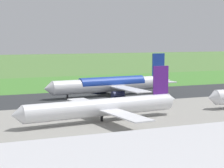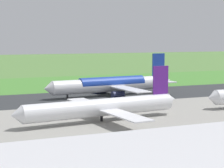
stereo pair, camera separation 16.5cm
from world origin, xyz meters
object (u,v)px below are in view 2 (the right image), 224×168
object	(u,v)px
airliner_main	(113,84)
airliner_parked_mid	(103,107)
no_stopping_sign	(112,80)
traffic_cone_orange	(103,82)
service_truck_fuel	(51,109)

from	to	relation	value
airliner_main	airliner_parked_mid	world-z (taller)	airliner_main
no_stopping_sign	airliner_main	bearing A→B (deg)	67.91
airliner_parked_mid	traffic_cone_orange	size ratio (longest dim) A/B	88.02
service_truck_fuel	no_stopping_sign	world-z (taller)	service_truck_fuel
airliner_parked_mid	no_stopping_sign	xyz separation A→B (m)	(-38.21, -85.40, -2.53)
no_stopping_sign	traffic_cone_orange	world-z (taller)	no_stopping_sign
airliner_parked_mid	service_truck_fuel	xyz separation A→B (m)	(9.88, -16.04, -2.46)
airliner_main	traffic_cone_orange	bearing A→B (deg)	-106.29
airliner_main	airliner_parked_mid	distance (m)	48.34
airliner_parked_mid	service_truck_fuel	distance (m)	19.00
airliner_main	airliner_parked_mid	bearing A→B (deg)	64.02
service_truck_fuel	no_stopping_sign	distance (m)	84.40
airliner_main	traffic_cone_orange	world-z (taller)	airliner_main
traffic_cone_orange	no_stopping_sign	bearing A→B (deg)	179.63
service_truck_fuel	no_stopping_sign	bearing A→B (deg)	-124.73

